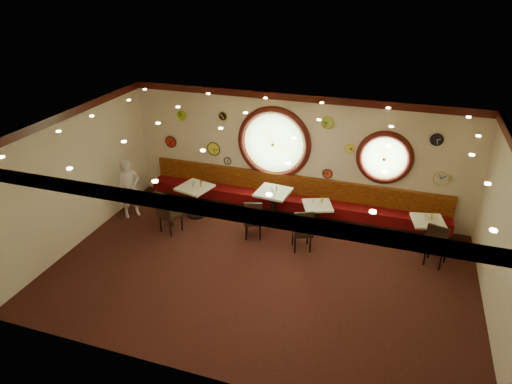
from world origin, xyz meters
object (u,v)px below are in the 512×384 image
(condiment_a_salt, at_px, (194,183))
(condiment_c_pepper, at_px, (321,203))
(condiment_d_salt, at_px, (425,216))
(condiment_d_bottle, at_px, (432,217))
(table_d, at_px, (426,231))
(condiment_d_pepper, at_px, (428,218))
(table_a, at_px, (195,197))
(table_c, at_px, (317,214))
(condiment_c_bottle, at_px, (322,200))
(condiment_b_pepper, at_px, (273,190))
(chair_b, at_px, (253,217))
(condiment_a_bottle, at_px, (201,183))
(chair_d, at_px, (437,243))
(chair_a, at_px, (167,210))
(condiment_a_pepper, at_px, (193,185))
(condiment_c_salt, at_px, (313,201))
(table_b, at_px, (273,203))
(chair_c, at_px, (303,228))
(condiment_b_salt, at_px, (272,188))
(condiment_b_bottle, at_px, (276,188))
(waiter, at_px, (130,189))

(condiment_a_salt, bearing_deg, condiment_c_pepper, 2.30)
(condiment_d_salt, distance_m, condiment_c_pepper, 2.42)
(condiment_d_bottle, bearing_deg, condiment_d_salt, 162.17)
(table_d, height_order, condiment_d_pepper, condiment_d_pepper)
(table_a, bearing_deg, table_c, 3.84)
(table_c, xyz_separation_m, condiment_c_pepper, (0.07, 0.02, 0.33))
(condiment_c_bottle, bearing_deg, table_a, -174.11)
(condiment_b_pepper, xyz_separation_m, condiment_d_pepper, (3.71, -0.07, -0.12))
(chair_b, xyz_separation_m, condiment_a_salt, (-1.87, 0.70, 0.32))
(table_a, bearing_deg, condiment_a_bottle, 21.69)
(condiment_c_pepper, bearing_deg, condiment_d_pepper, -0.01)
(condiment_a_salt, distance_m, condiment_c_bottle, 3.35)
(chair_d, xyz_separation_m, condiment_a_bottle, (-5.80, 0.50, 0.33))
(table_a, relative_size, condiment_d_bottle, 6.46)
(chair_a, xyz_separation_m, condiment_a_pepper, (0.26, 0.98, 0.26))
(condiment_c_salt, xyz_separation_m, condiment_d_pepper, (2.69, -0.05, 0.02))
(table_b, height_order, condiment_d_pepper, table_b)
(chair_c, bearing_deg, condiment_b_salt, 110.28)
(table_b, bearing_deg, table_d, -1.66)
(condiment_b_pepper, bearing_deg, condiment_b_bottle, 58.76)
(table_c, height_order, condiment_a_pepper, condiment_a_pepper)
(table_c, bearing_deg, condiment_d_pepper, 0.34)
(condiment_c_bottle, height_order, waiter, waiter)
(table_d, bearing_deg, condiment_d_bottle, 30.76)
(condiment_a_salt, height_order, waiter, waiter)
(condiment_a_salt, distance_m, condiment_c_salt, 3.13)
(table_a, height_order, table_b, table_b)
(condiment_c_bottle, bearing_deg, table_b, -178.98)
(table_c, bearing_deg, condiment_d_bottle, 0.72)
(condiment_a_salt, bearing_deg, table_b, 6.00)
(condiment_c_salt, bearing_deg, condiment_c_pepper, -12.13)
(table_b, distance_m, condiment_c_pepper, 1.26)
(condiment_a_salt, relative_size, condiment_c_salt, 1.10)
(condiment_c_pepper, xyz_separation_m, condiment_d_bottle, (2.55, 0.02, 0.04))
(condiment_b_pepper, relative_size, waiter, 0.07)
(chair_d, distance_m, condiment_b_pepper, 4.00)
(condiment_b_bottle, bearing_deg, condiment_b_pepper, -121.24)
(condiment_a_salt, bearing_deg, table_a, -57.47)
(condiment_b_salt, relative_size, condiment_d_salt, 0.87)
(table_c, xyz_separation_m, chair_c, (-0.14, -0.98, 0.14))
(condiment_b_pepper, distance_m, condiment_c_pepper, 1.24)
(chair_b, distance_m, condiment_b_salt, 1.09)
(table_b, bearing_deg, condiment_a_pepper, -170.05)
(condiment_a_salt, height_order, condiment_d_salt, condiment_a_salt)
(waiter, bearing_deg, condiment_a_salt, -28.15)
(chair_d, distance_m, condiment_c_salt, 2.98)
(chair_b, relative_size, condiment_a_pepper, 6.22)
(table_a, relative_size, waiter, 0.59)
(condiment_c_salt, relative_size, condiment_b_pepper, 0.83)
(table_d, distance_m, condiment_a_salt, 5.84)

